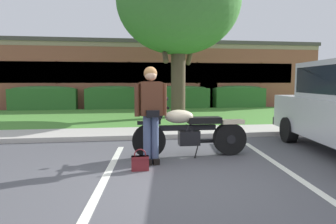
{
  "coord_description": "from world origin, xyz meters",
  "views": [
    {
      "loc": [
        -1.0,
        -4.49,
        1.44
      ],
      "look_at": [
        -0.09,
        1.55,
        0.85
      ],
      "focal_mm": 33.27,
      "sensor_mm": 36.0,
      "label": 1
    }
  ],
  "objects_px": {
    "hedge_center_left": "(113,97)",
    "rider_person": "(151,108)",
    "shade_tree": "(178,2)",
    "hedge_left": "(44,98)",
    "hedge_right": "(239,96)",
    "hedge_center_right": "(178,97)",
    "motorcycle": "(195,131)",
    "handbag": "(140,162)",
    "brick_building": "(127,76)"
  },
  "relations": [
    {
      "from": "hedge_left",
      "to": "hedge_center_right",
      "type": "height_order",
      "value": "same"
    },
    {
      "from": "hedge_left",
      "to": "hedge_center_right",
      "type": "relative_size",
      "value": 0.97
    },
    {
      "from": "shade_tree",
      "to": "hedge_center_left",
      "type": "height_order",
      "value": "shade_tree"
    },
    {
      "from": "rider_person",
      "to": "hedge_center_right",
      "type": "xyz_separation_m",
      "value": [
        2.49,
        11.04,
        -0.34
      ]
    },
    {
      "from": "shade_tree",
      "to": "brick_building",
      "type": "relative_size",
      "value": 0.3
    },
    {
      "from": "motorcycle",
      "to": "hedge_center_right",
      "type": "distance_m",
      "value": 10.7
    },
    {
      "from": "shade_tree",
      "to": "hedge_left",
      "type": "bearing_deg",
      "value": 144.79
    },
    {
      "from": "motorcycle",
      "to": "brick_building",
      "type": "distance_m",
      "value": 16.52
    },
    {
      "from": "shade_tree",
      "to": "brick_building",
      "type": "xyz_separation_m",
      "value": [
        -1.78,
        10.16,
        -2.64
      ]
    },
    {
      "from": "hedge_center_right",
      "to": "handbag",
      "type": "bearing_deg",
      "value": -103.3
    },
    {
      "from": "rider_person",
      "to": "shade_tree",
      "type": "bearing_deg",
      "value": 75.63
    },
    {
      "from": "shade_tree",
      "to": "hedge_center_right",
      "type": "height_order",
      "value": "shade_tree"
    },
    {
      "from": "shade_tree",
      "to": "hedge_right",
      "type": "relative_size",
      "value": 2.34
    },
    {
      "from": "rider_person",
      "to": "hedge_center_left",
      "type": "bearing_deg",
      "value": 94.89
    },
    {
      "from": "motorcycle",
      "to": "handbag",
      "type": "height_order",
      "value": "motorcycle"
    },
    {
      "from": "shade_tree",
      "to": "hedge_right",
      "type": "bearing_deg",
      "value": 45.76
    },
    {
      "from": "hedge_center_left",
      "to": "brick_building",
      "type": "distance_m",
      "value": 6.05
    },
    {
      "from": "hedge_left",
      "to": "hedge_right",
      "type": "bearing_deg",
      "value": -0.0
    },
    {
      "from": "handbag",
      "to": "hedge_right",
      "type": "relative_size",
      "value": 0.13
    },
    {
      "from": "motorcycle",
      "to": "hedge_center_left",
      "type": "height_order",
      "value": "hedge_center_left"
    },
    {
      "from": "hedge_left",
      "to": "hedge_center_left",
      "type": "distance_m",
      "value": 3.43
    },
    {
      "from": "motorcycle",
      "to": "hedge_left",
      "type": "xyz_separation_m",
      "value": [
        -5.27,
        10.58,
        0.17
      ]
    },
    {
      "from": "hedge_right",
      "to": "shade_tree",
      "type": "bearing_deg",
      "value": -134.24
    },
    {
      "from": "rider_person",
      "to": "hedge_center_right",
      "type": "relative_size",
      "value": 0.51
    },
    {
      "from": "hedge_center_right",
      "to": "hedge_right",
      "type": "height_order",
      "value": "same"
    },
    {
      "from": "motorcycle",
      "to": "rider_person",
      "type": "bearing_deg",
      "value": -152.65
    },
    {
      "from": "hedge_center_right",
      "to": "brick_building",
      "type": "distance_m",
      "value": 6.5
    },
    {
      "from": "rider_person",
      "to": "shade_tree",
      "type": "distance_m",
      "value": 7.78
    },
    {
      "from": "motorcycle",
      "to": "hedge_right",
      "type": "distance_m",
      "value": 11.71
    },
    {
      "from": "motorcycle",
      "to": "shade_tree",
      "type": "xyz_separation_m",
      "value": [
        0.83,
        6.27,
        4.02
      ]
    },
    {
      "from": "rider_person",
      "to": "hedge_right",
      "type": "relative_size",
      "value": 0.61
    },
    {
      "from": "shade_tree",
      "to": "brick_building",
      "type": "distance_m",
      "value": 10.65
    },
    {
      "from": "motorcycle",
      "to": "handbag",
      "type": "xyz_separation_m",
      "value": [
        -1.11,
        -0.87,
        -0.34
      ]
    },
    {
      "from": "motorcycle",
      "to": "hedge_left",
      "type": "relative_size",
      "value": 0.69
    },
    {
      "from": "hedge_left",
      "to": "rider_person",
      "type": "bearing_deg",
      "value": -68.38
    },
    {
      "from": "hedge_left",
      "to": "hedge_center_right",
      "type": "bearing_deg",
      "value": -0.0
    },
    {
      "from": "motorcycle",
      "to": "shade_tree",
      "type": "relative_size",
      "value": 0.34
    },
    {
      "from": "rider_person",
      "to": "handbag",
      "type": "xyz_separation_m",
      "value": [
        -0.22,
        -0.4,
        -0.85
      ]
    },
    {
      "from": "hedge_center_right",
      "to": "brick_building",
      "type": "bearing_deg",
      "value": 113.49
    },
    {
      "from": "rider_person",
      "to": "hedge_right",
      "type": "height_order",
      "value": "rider_person"
    },
    {
      "from": "hedge_center_right",
      "to": "hedge_right",
      "type": "distance_m",
      "value": 3.43
    },
    {
      "from": "hedge_center_left",
      "to": "rider_person",
      "type": "bearing_deg",
      "value": -85.11
    },
    {
      "from": "handbag",
      "to": "hedge_center_right",
      "type": "relative_size",
      "value": 0.11
    },
    {
      "from": "shade_tree",
      "to": "brick_building",
      "type": "bearing_deg",
      "value": 99.95
    },
    {
      "from": "hedge_left",
      "to": "hedge_center_right",
      "type": "distance_m",
      "value": 6.86
    },
    {
      "from": "rider_person",
      "to": "handbag",
      "type": "height_order",
      "value": "rider_person"
    },
    {
      "from": "hedge_center_left",
      "to": "brick_building",
      "type": "bearing_deg",
      "value": 81.4
    },
    {
      "from": "rider_person",
      "to": "handbag",
      "type": "relative_size",
      "value": 4.74
    },
    {
      "from": "motorcycle",
      "to": "rider_person",
      "type": "relative_size",
      "value": 1.31
    },
    {
      "from": "handbag",
      "to": "hedge_center_right",
      "type": "bearing_deg",
      "value": 76.7
    }
  ]
}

